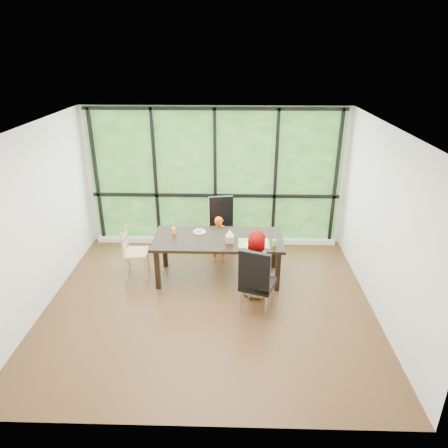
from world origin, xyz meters
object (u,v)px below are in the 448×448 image
at_px(tissue_box, 230,239).
at_px(dining_table, 218,258).
at_px(chair_end_beech, 136,253).
at_px(plate_far, 199,232).
at_px(plate_near, 252,244).
at_px(child_older, 257,265).
at_px(child_toddler, 220,240).
at_px(chair_interior_leather, 258,279).
at_px(orange_cup, 174,231).
at_px(green_cup, 274,243).
at_px(chair_window_leather, 222,227).

bearing_deg(tissue_box, dining_table, 143.57).
height_order(chair_end_beech, plate_far, chair_end_beech).
bearing_deg(plate_near, child_older, -74.00).
relative_size(plate_near, tissue_box, 1.64).
bearing_deg(child_older, child_toddler, -35.71).
relative_size(dining_table, chair_interior_leather, 1.99).
relative_size(chair_interior_leather, chair_end_beech, 1.20).
bearing_deg(child_older, orange_cup, -1.74).
height_order(child_toddler, orange_cup, child_toddler).
xyz_separation_m(chair_interior_leather, plate_far, (-0.95, 1.17, 0.22)).
xyz_separation_m(plate_far, tissue_box, (0.52, -0.36, 0.05)).
bearing_deg(green_cup, chair_window_leather, 125.96).
relative_size(child_toddler, tissue_box, 6.48).
distance_m(chair_interior_leather, tissue_box, 0.95).
xyz_separation_m(plate_far, orange_cup, (-0.43, -0.07, 0.05)).
distance_m(dining_table, chair_window_leather, 0.95).
relative_size(chair_window_leather, child_toddler, 1.23).
distance_m(dining_table, child_toddler, 0.58).
xyz_separation_m(child_toddler, plate_far, (-0.33, -0.35, 0.32)).
height_order(dining_table, child_older, child_older).
distance_m(chair_end_beech, child_toddler, 1.52).
height_order(child_older, orange_cup, child_older).
distance_m(dining_table, orange_cup, 0.89).
bearing_deg(dining_table, child_toddler, 90.00).
bearing_deg(child_older, chair_end_beech, 9.49).
relative_size(chair_interior_leather, green_cup, 10.07).
height_order(orange_cup, green_cup, same).
distance_m(chair_interior_leather, orange_cup, 1.79).
relative_size(child_older, plate_far, 5.22).
bearing_deg(green_cup, dining_table, 163.84).
distance_m(chair_window_leather, plate_near, 1.30).
height_order(dining_table, green_cup, green_cup).
bearing_deg(plate_far, chair_window_leather, 62.50).
xyz_separation_m(plate_near, orange_cup, (-1.31, 0.39, 0.05)).
relative_size(chair_window_leather, green_cup, 10.07).
bearing_deg(plate_far, chair_end_beech, -169.12).
bearing_deg(plate_near, chair_end_beech, 172.65).
height_order(chair_interior_leather, orange_cup, chair_interior_leather).
bearing_deg(plate_far, child_toddler, 46.92).
xyz_separation_m(chair_end_beech, plate_far, (1.08, 0.21, 0.31)).
bearing_deg(chair_window_leather, child_toddler, -105.87).
height_order(child_older, green_cup, child_older).
distance_m(orange_cup, tissue_box, 1.00).
distance_m(chair_window_leather, plate_far, 0.83).
height_order(chair_end_beech, child_toddler, chair_end_beech).
height_order(dining_table, tissue_box, tissue_box).
bearing_deg(tissue_box, child_toddler, 105.06).
bearing_deg(dining_table, green_cup, -16.16).
bearing_deg(chair_window_leather, child_older, -77.54).
relative_size(child_older, tissue_box, 8.20).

